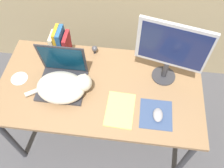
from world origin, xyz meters
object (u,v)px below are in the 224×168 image
object	(u,v)px
laptop	(62,78)
book_row	(61,44)
external_monitor	(171,50)
cat	(64,87)
notepad	(120,110)
computer_mouse	(158,115)
webcam	(95,49)
cd_disc	(19,78)

from	to	relation	value
laptop	book_row	size ratio (longest dim) A/B	1.26
external_monitor	book_row	size ratio (longest dim) A/B	1.88
cat	notepad	size ratio (longest dim) A/B	1.71
laptop	notepad	world-z (taller)	laptop
laptop	computer_mouse	distance (m)	0.69
webcam	computer_mouse	bearing A→B (deg)	-45.24
computer_mouse	book_row	size ratio (longest dim) A/B	0.39
webcam	cd_disc	world-z (taller)	webcam
computer_mouse	notepad	xyz separation A→B (m)	(-0.24, 0.02, -0.02)
external_monitor	webcam	xyz separation A→B (m)	(-0.53, 0.16, -0.23)
external_monitor	computer_mouse	bearing A→B (deg)	-96.62
external_monitor	book_row	world-z (taller)	external_monitor
laptop	cd_disc	size ratio (longest dim) A/B	2.68
laptop	cd_disc	bearing A→B (deg)	-178.95
computer_mouse	book_row	distance (m)	0.86
external_monitor	webcam	world-z (taller)	external_monitor
external_monitor	webcam	distance (m)	0.60
computer_mouse	cd_disc	world-z (taller)	computer_mouse
external_monitor	cat	bearing A→B (deg)	-161.58
book_row	cd_disc	world-z (taller)	book_row
external_monitor	notepad	distance (m)	0.50
webcam	book_row	bearing A→B (deg)	-167.83
computer_mouse	notepad	distance (m)	0.25
laptop	cat	distance (m)	0.09
book_row	notepad	bearing A→B (deg)	-41.27
cat	computer_mouse	size ratio (longest dim) A/B	4.62
external_monitor	notepad	size ratio (longest dim) A/B	1.80
book_row	webcam	xyz separation A→B (m)	(0.24, 0.05, -0.07)
computer_mouse	notepad	size ratio (longest dim) A/B	0.37
book_row	notepad	size ratio (longest dim) A/B	0.96
laptop	cat	xyz separation A→B (m)	(0.03, -0.08, 0.02)
cd_disc	computer_mouse	bearing A→B (deg)	-10.49
cat	cd_disc	xyz separation A→B (m)	(-0.36, 0.08, -0.07)
cat	book_row	world-z (taller)	book_row
cat	external_monitor	world-z (taller)	external_monitor
computer_mouse	webcam	xyz separation A→B (m)	(-0.49, 0.49, 0.02)
book_row	webcam	distance (m)	0.25
cat	external_monitor	distance (m)	0.74
computer_mouse	cd_disc	xyz separation A→B (m)	(-0.99, 0.18, -0.02)
book_row	laptop	bearing A→B (deg)	-75.91
book_row	notepad	distance (m)	0.65
laptop	external_monitor	world-z (taller)	external_monitor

